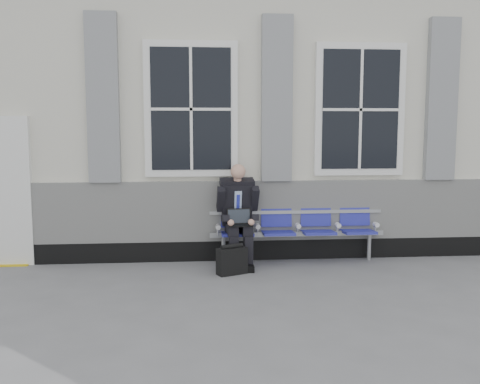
{
  "coord_description": "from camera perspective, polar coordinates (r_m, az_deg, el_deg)",
  "views": [
    {
      "loc": [
        -2.1,
        -6.4,
        1.99
      ],
      "look_at": [
        -1.49,
        0.9,
        1.1
      ],
      "focal_mm": 40.0,
      "sensor_mm": 36.0,
      "label": 1
    }
  ],
  "objects": [
    {
      "name": "businessman",
      "position": [
        7.7,
        -0.21,
        -2.06
      ],
      "size": [
        0.61,
        0.82,
        1.47
      ],
      "color": "black",
      "rests_on": "ground"
    },
    {
      "name": "briefcase",
      "position": [
        7.32,
        -0.87,
        -7.3
      ],
      "size": [
        0.44,
        0.32,
        0.42
      ],
      "color": "black",
      "rests_on": "ground"
    },
    {
      "name": "bench",
      "position": [
        8.0,
        6.11,
        -3.49
      ],
      "size": [
        2.6,
        0.47,
        0.91
      ],
      "color": "#9EA0A3",
      "rests_on": "ground"
    },
    {
      "name": "ground",
      "position": [
        7.02,
        12.99,
        -9.73
      ],
      "size": [
        70.0,
        70.0,
        0.0
      ],
      "primitive_type": "plane",
      "color": "slate",
      "rests_on": "ground"
    },
    {
      "name": "station_building",
      "position": [
        10.09,
        7.17,
        8.17
      ],
      "size": [
        14.4,
        4.4,
        4.49
      ],
      "color": "beige",
      "rests_on": "ground"
    }
  ]
}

